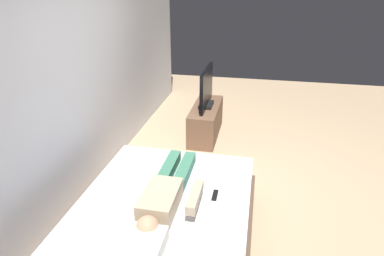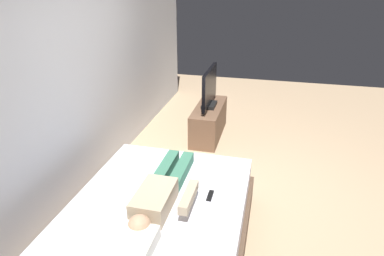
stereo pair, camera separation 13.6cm
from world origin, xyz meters
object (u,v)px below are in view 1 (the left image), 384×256
person (166,193)px  tv (206,88)px  tv_stand (206,121)px  bed (164,227)px  pillow (136,253)px  remote (215,195)px

person → tv: bearing=1.4°
tv_stand → tv: size_ratio=1.25×
tv_stand → bed: bearing=-179.2°
bed → person: size_ratio=1.55×
bed → tv_stand: bearing=0.8°
bed → pillow: 0.74m
bed → pillow: pillow is taller
tv → remote: bearing=-168.6°
pillow → tv: bearing=0.7°
bed → person: person is taller
pillow → remote: pillow is taller
bed → tv: size_ratio=2.21×
pillow → tv: 3.15m
pillow → tv_stand: (3.15, 0.04, -0.35)m
bed → remote: size_ratio=12.98×
bed → remote: remote is taller
tv_stand → tv: bearing=0.0°
bed → remote: (0.18, -0.43, 0.29)m
person → tv_stand: 2.49m
person → remote: person is taller
person → tv: (2.47, 0.06, 0.16)m
pillow → person: person is taller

